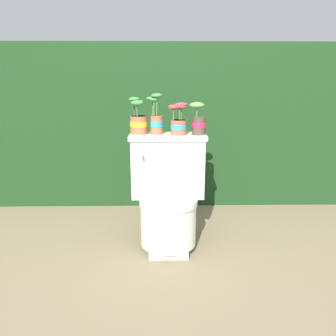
{
  "coord_description": "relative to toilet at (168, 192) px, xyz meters",
  "views": [
    {
      "loc": [
        -0.02,
        -1.92,
        1.01
      ],
      "look_at": [
        0.01,
        0.09,
        0.5
      ],
      "focal_mm": 35.0,
      "sensor_mm": 36.0,
      "label": 1
    }
  ],
  "objects": [
    {
      "name": "hedge_backdrop",
      "position": [
        -0.01,
        1.0,
        0.33
      ],
      "size": [
        3.79,
        0.7,
        1.34
      ],
      "color": "#193819",
      "rests_on": "ground"
    },
    {
      "name": "potted_plant_midleft",
      "position": [
        -0.07,
        0.12,
        0.46
      ],
      "size": [
        0.11,
        0.09,
        0.26
      ],
      "color": "#9E5638",
      "rests_on": "toilet"
    },
    {
      "name": "potted_plant_midright",
      "position": [
        0.2,
        0.09,
        0.45
      ],
      "size": [
        0.11,
        0.09,
        0.21
      ],
      "color": "#47382D",
      "rests_on": "toilet"
    },
    {
      "name": "toilet",
      "position": [
        0.0,
        0.0,
        0.0
      ],
      "size": [
        0.5,
        0.51,
        0.7
      ],
      "color": "silver",
      "rests_on": "ground"
    },
    {
      "name": "potted_plant_left",
      "position": [
        -0.19,
        0.13,
        0.45
      ],
      "size": [
        0.12,
        0.12,
        0.24
      ],
      "color": "#9E5638",
      "rests_on": "toilet"
    },
    {
      "name": "potted_plant_middle",
      "position": [
        0.07,
        0.08,
        0.44
      ],
      "size": [
        0.13,
        0.1,
        0.2
      ],
      "color": "#9E5638",
      "rests_on": "toilet"
    },
    {
      "name": "ground_plane",
      "position": [
        -0.01,
        -0.09,
        -0.34
      ],
      "size": [
        12.0,
        12.0,
        0.0
      ],
      "primitive_type": "plane",
      "color": "#75664C"
    }
  ]
}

